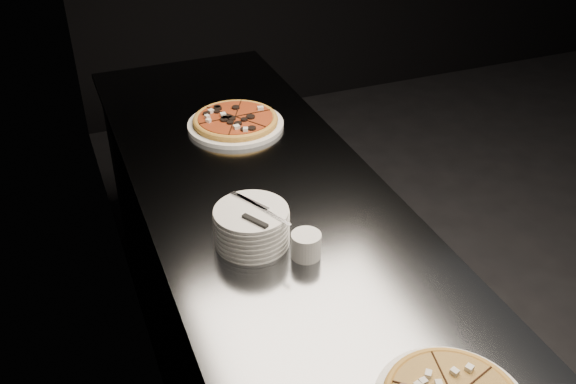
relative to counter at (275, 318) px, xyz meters
name	(u,v)px	position (x,y,z in m)	size (l,w,h in m)	color
wall_left	(126,71)	(-0.37, 0.00, 0.94)	(0.02, 5.00, 2.80)	black
counter	(275,318)	(0.00, 0.00, 0.00)	(0.74, 2.44, 0.92)	slate
pizza_tomato	(236,121)	(0.05, 0.52, 0.48)	(0.35, 0.35, 0.04)	white
plate_stack	(252,226)	(-0.12, -0.15, 0.51)	(0.20, 0.20, 0.11)	white
cutlery	(256,212)	(-0.11, -0.16, 0.57)	(0.09, 0.21, 0.01)	silver
ramekin	(306,245)	(-0.01, -0.26, 0.50)	(0.08, 0.08, 0.07)	silver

